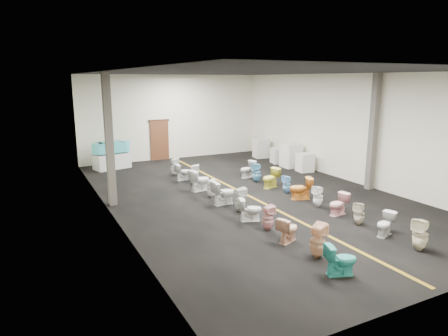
{
  "coord_description": "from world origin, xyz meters",
  "views": [
    {
      "loc": [
        -7.3,
        -12.54,
        4.25
      ],
      "look_at": [
        -0.43,
        1.0,
        0.87
      ],
      "focal_mm": 32.0,
      "sensor_mm": 36.0,
      "label": 1
    }
  ],
  "objects_px": {
    "toilet_left_6": "(223,193)",
    "toilet_right_9": "(248,169)",
    "toilet_left_2": "(288,229)",
    "toilet_right_1": "(385,224)",
    "appliance_crate_b": "(291,156)",
    "appliance_crate_c": "(279,156)",
    "toilet_left_10": "(183,172)",
    "toilet_right_0": "(420,234)",
    "toilet_left_1": "(318,241)",
    "toilet_left_11": "(174,167)",
    "toilet_left_4": "(250,209)",
    "toilet_left_0": "(341,260)",
    "toilet_right_2": "(359,213)",
    "toilet_left_9": "(194,174)",
    "appliance_crate_d": "(261,148)",
    "toilet_right_7": "(271,178)",
    "display_table": "(112,161)",
    "toilet_right_8": "(257,172)",
    "bathtub": "(111,147)",
    "toilet_left_5": "(240,199)",
    "toilet_right_6": "(287,184)",
    "toilet_left_8": "(200,180)",
    "toilet_left_3": "(268,218)",
    "toilet_right_4": "(318,196)",
    "appliance_crate_a": "(305,163)",
    "toilet_right_3": "(338,204)",
    "toilet_right_5": "(301,188)"
  },
  "relations": [
    {
      "from": "appliance_crate_c",
      "to": "toilet_left_1",
      "type": "xyz_separation_m",
      "value": [
        -5.58,
        -9.78,
        0.04
      ]
    },
    {
      "from": "toilet_right_9",
      "to": "toilet_left_10",
      "type": "bearing_deg",
      "value": -119.75
    },
    {
      "from": "toilet_left_8",
      "to": "toilet_right_1",
      "type": "relative_size",
      "value": 1.26
    },
    {
      "from": "toilet_right_1",
      "to": "toilet_left_8",
      "type": "bearing_deg",
      "value": -175.23
    },
    {
      "from": "bathtub",
      "to": "appliance_crate_a",
      "type": "distance_m",
      "value": 9.3
    },
    {
      "from": "appliance_crate_b",
      "to": "toilet_right_3",
      "type": "relative_size",
      "value": 1.62
    },
    {
      "from": "toilet_right_1",
      "to": "toilet_right_9",
      "type": "relative_size",
      "value": 0.9
    },
    {
      "from": "toilet_right_4",
      "to": "toilet_right_2",
      "type": "bearing_deg",
      "value": -6.09
    },
    {
      "from": "toilet_left_4",
      "to": "toilet_right_0",
      "type": "bearing_deg",
      "value": -125.47
    },
    {
      "from": "toilet_left_4",
      "to": "display_table",
      "type": "bearing_deg",
      "value": 32.44
    },
    {
      "from": "toilet_right_3",
      "to": "toilet_left_9",
      "type": "bearing_deg",
      "value": -164.43
    },
    {
      "from": "appliance_crate_b",
      "to": "toilet_left_1",
      "type": "xyz_separation_m",
      "value": [
        -5.58,
        -8.7,
        -0.15
      ]
    },
    {
      "from": "appliance_crate_d",
      "to": "toilet_right_7",
      "type": "xyz_separation_m",
      "value": [
        -3.04,
        -5.59,
        -0.13
      ]
    },
    {
      "from": "toilet_left_2",
      "to": "toilet_right_1",
      "type": "height_order",
      "value": "toilet_left_2"
    },
    {
      "from": "appliance_crate_b",
      "to": "toilet_right_6",
      "type": "relative_size",
      "value": 1.68
    },
    {
      "from": "toilet_left_11",
      "to": "toilet_right_1",
      "type": "relative_size",
      "value": 1.19
    },
    {
      "from": "toilet_left_10",
      "to": "toilet_left_4",
      "type": "bearing_deg",
      "value": 175.67
    },
    {
      "from": "toilet_left_1",
      "to": "toilet_right_8",
      "type": "relative_size",
      "value": 1.03
    },
    {
      "from": "toilet_right_6",
      "to": "toilet_right_3",
      "type": "bearing_deg",
      "value": -1.35
    },
    {
      "from": "appliance_crate_d",
      "to": "toilet_left_6",
      "type": "relative_size",
      "value": 1.26
    },
    {
      "from": "appliance_crate_b",
      "to": "toilet_right_1",
      "type": "height_order",
      "value": "appliance_crate_b"
    },
    {
      "from": "toilet_left_2",
      "to": "toilet_left_3",
      "type": "bearing_deg",
      "value": -21.71
    },
    {
      "from": "toilet_left_0",
      "to": "toilet_right_2",
      "type": "relative_size",
      "value": 1.03
    },
    {
      "from": "toilet_right_3",
      "to": "toilet_right_9",
      "type": "relative_size",
      "value": 0.96
    },
    {
      "from": "appliance_crate_c",
      "to": "toilet_left_10",
      "type": "height_order",
      "value": "appliance_crate_c"
    },
    {
      "from": "toilet_left_6",
      "to": "toilet_right_9",
      "type": "relative_size",
      "value": 1.13
    },
    {
      "from": "appliance_crate_b",
      "to": "toilet_right_9",
      "type": "bearing_deg",
      "value": -163.36
    },
    {
      "from": "toilet_left_0",
      "to": "toilet_right_3",
      "type": "xyz_separation_m",
      "value": [
        2.77,
        3.1,
        -0.0
      ]
    },
    {
      "from": "toilet_left_10",
      "to": "toilet_right_0",
      "type": "relative_size",
      "value": 0.85
    },
    {
      "from": "toilet_right_0",
      "to": "toilet_right_6",
      "type": "relative_size",
      "value": 1.24
    },
    {
      "from": "toilet_right_2",
      "to": "toilet_right_3",
      "type": "relative_size",
      "value": 0.99
    },
    {
      "from": "toilet_left_9",
      "to": "toilet_right_4",
      "type": "bearing_deg",
      "value": -127.71
    },
    {
      "from": "toilet_left_11",
      "to": "toilet_left_9",
      "type": "bearing_deg",
      "value": -176.93
    },
    {
      "from": "toilet_left_9",
      "to": "toilet_left_11",
      "type": "height_order",
      "value": "toilet_left_9"
    },
    {
      "from": "bathtub",
      "to": "toilet_left_6",
      "type": "distance_m",
      "value": 7.9
    },
    {
      "from": "bathtub",
      "to": "toilet_right_0",
      "type": "relative_size",
      "value": 2.17
    },
    {
      "from": "appliance_crate_c",
      "to": "toilet_left_11",
      "type": "bearing_deg",
      "value": -179.2
    },
    {
      "from": "toilet_left_3",
      "to": "toilet_left_11",
      "type": "relative_size",
      "value": 0.94
    },
    {
      "from": "appliance_crate_c",
      "to": "toilet_left_4",
      "type": "distance_m",
      "value": 8.88
    },
    {
      "from": "toilet_right_6",
      "to": "toilet_right_9",
      "type": "height_order",
      "value": "toilet_right_9"
    },
    {
      "from": "display_table",
      "to": "appliance_crate_b",
      "type": "distance_m",
      "value": 8.78
    },
    {
      "from": "display_table",
      "to": "toilet_right_8",
      "type": "bearing_deg",
      "value": -47.86
    },
    {
      "from": "toilet_right_4",
      "to": "toilet_right_7",
      "type": "xyz_separation_m",
      "value": [
        -0.07,
        2.81,
        0.02
      ]
    },
    {
      "from": "toilet_left_5",
      "to": "appliance_crate_a",
      "type": "bearing_deg",
      "value": -50.38
    },
    {
      "from": "toilet_right_1",
      "to": "toilet_left_5",
      "type": "bearing_deg",
      "value": -163.02
    },
    {
      "from": "toilet_left_5",
      "to": "toilet_right_9",
      "type": "height_order",
      "value": "toilet_left_5"
    },
    {
      "from": "display_table",
      "to": "appliance_crate_c",
      "type": "height_order",
      "value": "appliance_crate_c"
    },
    {
      "from": "toilet_left_3",
      "to": "toilet_right_5",
      "type": "xyz_separation_m",
      "value": [
        2.71,
        2.01,
        0.04
      ]
    },
    {
      "from": "toilet_left_1",
      "to": "toilet_right_2",
      "type": "bearing_deg",
      "value": -85.62
    },
    {
      "from": "display_table",
      "to": "appliance_crate_c",
      "type": "relative_size",
      "value": 2.12
    }
  ]
}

